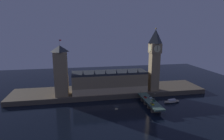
# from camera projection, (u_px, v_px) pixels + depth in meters

# --- Properties ---
(ground_plane) EXTENTS (400.00, 400.00, 0.00)m
(ground_plane) POSITION_uv_depth(u_px,v_px,m) (116.00, 106.00, 182.78)
(ground_plane) COLOR black
(embankment) EXTENTS (220.00, 42.00, 5.26)m
(embankment) POSITION_uv_depth(u_px,v_px,m) (110.00, 91.00, 219.68)
(embankment) COLOR brown
(embankment) RESTS_ON ground_plane
(parliament_hall) EXTENTS (82.45, 23.95, 27.13)m
(parliament_hall) POSITION_uv_depth(u_px,v_px,m) (109.00, 81.00, 210.04)
(parliament_hall) COLOR #9E845B
(parliament_hall) RESTS_ON embankment
(clock_tower) EXTENTS (12.16, 12.27, 70.16)m
(clock_tower) POSITION_uv_depth(u_px,v_px,m) (155.00, 58.00, 207.86)
(clock_tower) COLOR #9E845B
(clock_tower) RESTS_ON embankment
(victoria_tower) EXTENTS (13.59, 13.59, 58.77)m
(victoria_tower) POSITION_uv_depth(u_px,v_px,m) (61.00, 71.00, 193.59)
(victoria_tower) COLOR #9E845B
(victoria_tower) RESTS_ON embankment
(bridge) EXTENTS (10.00, 46.00, 6.04)m
(bridge) POSITION_uv_depth(u_px,v_px,m) (150.00, 102.00, 182.95)
(bridge) COLOR #476656
(bridge) RESTS_ON ground_plane
(car_northbound_lead) EXTENTS (2.02, 4.79, 1.41)m
(car_northbound_lead) POSITION_uv_depth(u_px,v_px,m) (145.00, 97.00, 189.41)
(car_northbound_lead) COLOR red
(car_northbound_lead) RESTS_ON bridge
(car_northbound_trail) EXTENTS (2.12, 4.50, 1.57)m
(car_northbound_trail) POSITION_uv_depth(u_px,v_px,m) (152.00, 104.00, 171.70)
(car_northbound_trail) COLOR yellow
(car_northbound_trail) RESTS_ON bridge
(car_southbound_lead) EXTENTS (2.03, 4.07, 1.47)m
(car_southbound_lead) POSITION_uv_depth(u_px,v_px,m) (153.00, 100.00, 180.39)
(car_southbound_lead) COLOR #235633
(car_southbound_lead) RESTS_ON bridge
(car_southbound_trail) EXTENTS (2.10, 4.19, 1.40)m
(car_southbound_trail) POSITION_uv_depth(u_px,v_px,m) (150.00, 97.00, 188.95)
(car_southbound_trail) COLOR white
(car_southbound_trail) RESTS_ON bridge
(pedestrian_near_rail) EXTENTS (0.38, 0.38, 1.80)m
(pedestrian_near_rail) POSITION_uv_depth(u_px,v_px,m) (150.00, 104.00, 171.61)
(pedestrian_near_rail) COLOR black
(pedestrian_near_rail) RESTS_ON bridge
(pedestrian_mid_walk) EXTENTS (0.38, 0.38, 1.60)m
(pedestrian_mid_walk) POSITION_uv_depth(u_px,v_px,m) (154.00, 99.00, 183.62)
(pedestrian_mid_walk) COLOR black
(pedestrian_mid_walk) RESTS_ON bridge
(pedestrian_far_rail) EXTENTS (0.38, 0.38, 1.81)m
(pedestrian_far_rail) POSITION_uv_depth(u_px,v_px,m) (143.00, 97.00, 189.04)
(pedestrian_far_rail) COLOR black
(pedestrian_far_rail) RESTS_ON bridge
(street_lamp_near) EXTENTS (1.34, 0.60, 6.40)m
(street_lamp_near) POSITION_uv_depth(u_px,v_px,m) (152.00, 102.00, 166.67)
(street_lamp_near) COLOR #2D3333
(street_lamp_near) RESTS_ON bridge
(street_lamp_mid) EXTENTS (1.34, 0.60, 6.81)m
(street_lamp_mid) POSITION_uv_depth(u_px,v_px,m) (155.00, 96.00, 182.47)
(street_lamp_mid) COLOR #2D3333
(street_lamp_mid) RESTS_ON bridge
(street_lamp_far) EXTENTS (1.34, 0.60, 6.64)m
(street_lamp_far) POSITION_uv_depth(u_px,v_px,m) (141.00, 92.00, 194.92)
(street_lamp_far) COLOR #2D3333
(street_lamp_far) RESTS_ON bridge
(boat_downstream) EXTENTS (17.98, 5.48, 3.76)m
(boat_downstream) POSITION_uv_depth(u_px,v_px,m) (172.00, 101.00, 191.96)
(boat_downstream) COLOR #B2A893
(boat_downstream) RESTS_ON ground_plane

